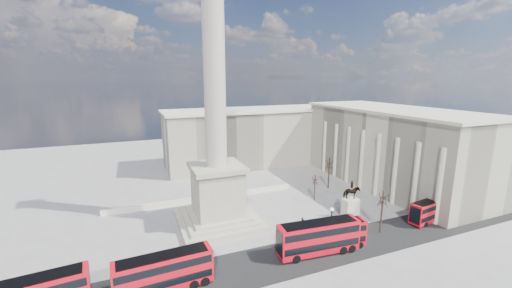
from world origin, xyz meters
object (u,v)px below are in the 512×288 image
object	(u,v)px
pedestrian_standing	(352,218)
pedestrian_crossing	(303,221)
nelsons_column	(216,153)
red_bus_c	(319,237)
victorian_lamp	(331,224)
red_bus_b	(332,235)
red_bus_d	(432,210)
pedestrian_walking	(315,224)
equestrian_statue	(351,206)
red_bus_a	(165,272)

from	to	relation	value
pedestrian_standing	pedestrian_crossing	distance (m)	9.12
nelsons_column	red_bus_c	xyz separation A→B (m)	(11.11, -15.49, -10.28)
red_bus_c	victorian_lamp	size ratio (longest dim) A/B	1.92
red_bus_b	pedestrian_crossing	xyz separation A→B (m)	(-0.10, 8.45, -1.53)
red_bus_d	pedestrian_walking	bearing A→B (deg)	157.69
nelsons_column	equestrian_statue	xyz separation A→B (m)	(23.17, -7.58, -10.37)
nelsons_column	red_bus_c	size ratio (longest dim) A/B	3.96
victorian_lamp	red_bus_d	bearing A→B (deg)	1.95
nelsons_column	equestrian_statue	distance (m)	26.49
red_bus_d	equestrian_statue	world-z (taller)	equestrian_statue
victorian_lamp	equestrian_statue	xyz separation A→B (m)	(9.43, 7.14, -1.32)
red_bus_b	red_bus_c	distance (m)	2.71
red_bus_c	victorian_lamp	world-z (taller)	victorian_lamp
nelsons_column	red_bus_a	size ratio (longest dim) A/B	4.20
red_bus_c	red_bus_d	world-z (taller)	red_bus_c
pedestrian_crossing	pedestrian_walking	bearing A→B (deg)	-162.26
nelsons_column	pedestrian_crossing	xyz separation A→B (m)	(13.65, -6.56, -12.16)
red_bus_a	red_bus_b	distance (m)	24.69
red_bus_b	red_bus_d	xyz separation A→B (m)	(22.60, 1.07, -0.14)
red_bus_a	equestrian_statue	world-z (taller)	equestrian_statue
nelsons_column	pedestrian_standing	size ratio (longest dim) A/B	32.66
victorian_lamp	pedestrian_crossing	bearing A→B (deg)	90.67
red_bus_b	equestrian_statue	size ratio (longest dim) A/B	1.47
nelsons_column	red_bus_b	distance (m)	22.97
nelsons_column	pedestrian_walking	bearing A→B (deg)	-29.61
pedestrian_walking	pedestrian_crossing	world-z (taller)	pedestrian_walking
pedestrian_standing	red_bus_a	bearing A→B (deg)	-20.65
red_bus_b	pedestrian_standing	size ratio (longest dim) A/B	7.19
victorian_lamp	red_bus_a	bearing A→B (deg)	-178.35
nelsons_column	pedestrian_standing	distance (m)	27.06
red_bus_a	pedestrian_crossing	bearing A→B (deg)	16.79
red_bus_d	nelsons_column	bearing A→B (deg)	151.03
equestrian_statue	pedestrian_standing	size ratio (longest dim) A/B	4.88
red_bus_a	pedestrian_walking	distance (m)	26.82
victorian_lamp	equestrian_statue	size ratio (longest dim) A/B	0.88
red_bus_a	pedestrian_walking	xyz separation A→B (m)	(25.84, 6.96, -1.71)
pedestrian_standing	nelsons_column	bearing A→B (deg)	-53.46
red_bus_a	pedestrian_crossing	xyz separation A→B (m)	(24.58, 8.87, -1.74)
pedestrian_standing	pedestrian_crossing	size ratio (longest dim) A/B	1.01
red_bus_d	victorian_lamp	distance (m)	22.68
red_bus_b	equestrian_statue	bearing A→B (deg)	46.07
victorian_lamp	pedestrian_standing	world-z (taller)	victorian_lamp
red_bus_b	red_bus_c	size ratio (longest dim) A/B	0.87
nelsons_column	pedestrian_crossing	distance (m)	19.42
equestrian_statue	red_bus_b	bearing A→B (deg)	-141.70
red_bus_c	pedestrian_standing	xyz separation A→B (m)	(11.32, 6.45, -1.88)
victorian_lamp	pedestrian_standing	xyz separation A→B (m)	(8.68, 5.67, -3.10)
equestrian_statue	red_bus_d	bearing A→B (deg)	-25.82
pedestrian_standing	red_bus_d	bearing A→B (deg)	129.11
red_bus_c	nelsons_column	bearing A→B (deg)	130.10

